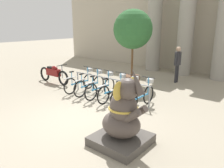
{
  "coord_description": "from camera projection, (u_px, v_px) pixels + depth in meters",
  "views": [
    {
      "loc": [
        4.45,
        -4.02,
        2.67
      ],
      "look_at": [
        0.6,
        0.71,
        1.0
      ],
      "focal_mm": 35.0,
      "sensor_mm": 36.0,
      "label": 1
    }
  ],
  "objects": [
    {
      "name": "elephant_statue",
      "position": [
        123.0,
        119.0,
        4.87
      ],
      "size": [
        1.17,
        1.17,
        1.86
      ],
      "color": "#4C4742",
      "rests_on": "ground_plane"
    },
    {
      "name": "potted_tree",
      "position": [
        133.0,
        31.0,
        9.94
      ],
      "size": [
        1.79,
        1.79,
        3.35
      ],
      "color": "brown",
      "rests_on": "ground_plane"
    },
    {
      "name": "bike_rack",
      "position": [
        109.0,
        82.0,
        8.06
      ],
      "size": [
        3.52,
        0.05,
        0.77
      ],
      "color": "gray",
      "rests_on": "ground_plane"
    },
    {
      "name": "bicycle_4",
      "position": [
        126.0,
        93.0,
        7.5
      ],
      "size": [
        0.48,
        1.67,
        0.96
      ],
      "color": "black",
      "rests_on": "ground_plane"
    },
    {
      "name": "bicycle_5",
      "position": [
        141.0,
        96.0,
        7.16
      ],
      "size": [
        0.48,
        1.67,
        0.96
      ],
      "color": "black",
      "rests_on": "ground_plane"
    },
    {
      "name": "person_pedestrian",
      "position": [
        178.0,
        61.0,
        10.15
      ],
      "size": [
        0.22,
        0.47,
        1.69
      ],
      "color": "#28282D",
      "rests_on": "ground_plane"
    },
    {
      "name": "column_middle",
      "position": [
        186.0,
        25.0,
        11.41
      ],
      "size": [
        1.05,
        1.05,
        5.16
      ],
      "color": "gray",
      "rests_on": "ground_plane"
    },
    {
      "name": "motorcycle",
      "position": [
        54.0,
        73.0,
        10.18
      ],
      "size": [
        2.09,
        0.55,
        0.93
      ],
      "color": "black",
      "rests_on": "ground_plane"
    },
    {
      "name": "bicycle_0",
      "position": [
        81.0,
        82.0,
        8.95
      ],
      "size": [
        0.48,
        1.67,
        0.96
      ],
      "color": "black",
      "rests_on": "ground_plane"
    },
    {
      "name": "ground_plane",
      "position": [
        81.0,
        118.0,
        6.42
      ],
      "size": [
        60.0,
        60.0,
        0.0
      ],
      "primitive_type": "plane",
      "color": "#9E937F"
    },
    {
      "name": "column_left",
      "position": [
        154.0,
        25.0,
        12.55
      ],
      "size": [
        1.05,
        1.05,
        5.16
      ],
      "color": "gray",
      "rests_on": "ground_plane"
    },
    {
      "name": "building_facade",
      "position": [
        194.0,
        18.0,
        12.05
      ],
      "size": [
        20.0,
        0.2,
        6.0
      ],
      "color": "#B2A893",
      "rests_on": "ground_plane"
    },
    {
      "name": "bicycle_3",
      "position": [
        114.0,
        90.0,
        7.87
      ],
      "size": [
        0.48,
        1.67,
        0.96
      ],
      "color": "black",
      "rests_on": "ground_plane"
    },
    {
      "name": "bicycle_2",
      "position": [
        101.0,
        87.0,
        8.21
      ],
      "size": [
        0.48,
        1.67,
        0.96
      ],
      "color": "black",
      "rests_on": "ground_plane"
    },
    {
      "name": "bicycle_1",
      "position": [
        90.0,
        84.0,
        8.58
      ],
      "size": [
        0.48,
        1.67,
        0.96
      ],
      "color": "black",
      "rests_on": "ground_plane"
    }
  ]
}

